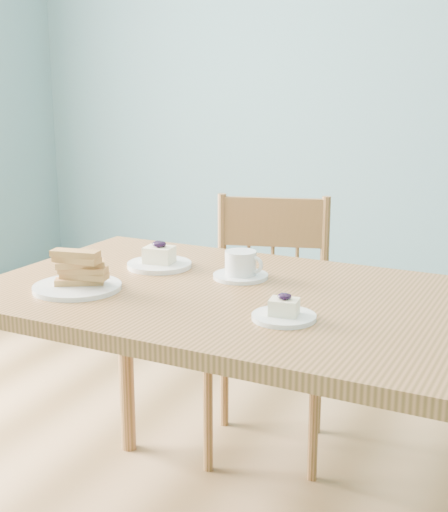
% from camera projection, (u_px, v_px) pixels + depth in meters
% --- Properties ---
extents(room, '(5.01, 5.01, 2.71)m').
position_uv_depth(room, '(236.00, 42.00, 1.72)').
color(room, '#A1764B').
rests_on(room, ground).
extents(dining_table, '(1.42, 0.85, 0.75)m').
position_uv_depth(dining_table, '(256.00, 323.00, 1.77)').
color(dining_table, '#A3693D').
rests_on(dining_table, ground).
extents(dining_chair, '(0.48, 0.47, 0.87)m').
position_uv_depth(dining_chair, '(268.00, 325.00, 2.42)').
color(dining_chair, '#A3693D').
rests_on(dining_chair, ground).
extents(cheesecake_plate_near, '(0.14, 0.14, 0.06)m').
position_uv_depth(cheesecake_plate_near, '(284.00, 313.00, 1.57)').
color(cheesecake_plate_near, silver).
rests_on(cheesecake_plate_near, dining_table).
extents(cheesecake_plate_far, '(0.18, 0.18, 0.08)m').
position_uv_depth(cheesecake_plate_far, '(159.00, 261.00, 2.00)').
color(cheesecake_plate_far, silver).
rests_on(cheesecake_plate_far, dining_table).
extents(coffee_cup, '(0.15, 0.15, 0.07)m').
position_uv_depth(coffee_cup, '(241.00, 267.00, 1.89)').
color(coffee_cup, silver).
rests_on(coffee_cup, dining_table).
extents(biscotti_plate, '(0.22, 0.22, 0.10)m').
position_uv_depth(biscotti_plate, '(77.00, 277.00, 1.79)').
color(biscotti_plate, silver).
rests_on(biscotti_plate, dining_table).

